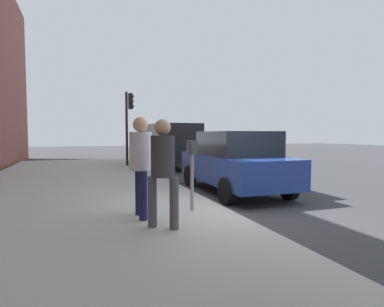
{
  "coord_description": "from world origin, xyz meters",
  "views": [
    {
      "loc": [
        -6.0,
        2.87,
        1.69
      ],
      "look_at": [
        0.33,
        0.56,
        1.27
      ],
      "focal_mm": 28.98,
      "sensor_mm": 36.0,
      "label": 1
    }
  ],
  "objects_px": {
    "pedestrian_at_meter": "(141,158)",
    "parked_van_far": "(167,143)",
    "parked_sedan_near": "(235,162)",
    "traffic_signal": "(129,116)",
    "pedestrian_bystander": "(163,164)",
    "parking_meter": "(192,160)"
  },
  "relations": [
    {
      "from": "pedestrian_at_meter",
      "to": "parked_van_far",
      "type": "height_order",
      "value": "parked_van_far"
    },
    {
      "from": "parked_sedan_near",
      "to": "pedestrian_at_meter",
      "type": "bearing_deg",
      "value": 126.31
    },
    {
      "from": "parked_van_far",
      "to": "traffic_signal",
      "type": "distance_m",
      "value": 2.33
    },
    {
      "from": "pedestrian_bystander",
      "to": "parked_sedan_near",
      "type": "distance_m",
      "value": 4.3
    },
    {
      "from": "pedestrian_bystander",
      "to": "parking_meter",
      "type": "bearing_deg",
      "value": -3.26
    },
    {
      "from": "parking_meter",
      "to": "parked_sedan_near",
      "type": "height_order",
      "value": "parked_sedan_near"
    },
    {
      "from": "parked_sedan_near",
      "to": "parked_van_far",
      "type": "xyz_separation_m",
      "value": [
        7.36,
        -0.0,
        0.36
      ]
    },
    {
      "from": "pedestrian_at_meter",
      "to": "parked_sedan_near",
      "type": "xyz_separation_m",
      "value": [
        2.33,
        -3.17,
        -0.37
      ]
    },
    {
      "from": "traffic_signal",
      "to": "parked_sedan_near",
      "type": "bearing_deg",
      "value": -165.37
    },
    {
      "from": "pedestrian_at_meter",
      "to": "traffic_signal",
      "type": "bearing_deg",
      "value": 82.87
    },
    {
      "from": "parked_van_far",
      "to": "pedestrian_at_meter",
      "type": "bearing_deg",
      "value": 161.88
    },
    {
      "from": "pedestrian_at_meter",
      "to": "parked_sedan_near",
      "type": "relative_size",
      "value": 0.42
    },
    {
      "from": "parked_sedan_near",
      "to": "parking_meter",
      "type": "bearing_deg",
      "value": 135.69
    },
    {
      "from": "parked_sedan_near",
      "to": "traffic_signal",
      "type": "relative_size",
      "value": 1.23
    },
    {
      "from": "parked_sedan_near",
      "to": "traffic_signal",
      "type": "distance_m",
      "value": 7.81
    },
    {
      "from": "pedestrian_at_meter",
      "to": "traffic_signal",
      "type": "height_order",
      "value": "traffic_signal"
    },
    {
      "from": "traffic_signal",
      "to": "pedestrian_bystander",
      "type": "bearing_deg",
      "value": 174.41
    },
    {
      "from": "pedestrian_bystander",
      "to": "parked_van_far",
      "type": "xyz_separation_m",
      "value": [
        10.46,
        -2.95,
        0.05
      ]
    },
    {
      "from": "parking_meter",
      "to": "traffic_signal",
      "type": "relative_size",
      "value": 0.39
    },
    {
      "from": "pedestrian_at_meter",
      "to": "parked_sedan_near",
      "type": "height_order",
      "value": "pedestrian_at_meter"
    },
    {
      "from": "parked_sedan_near",
      "to": "traffic_signal",
      "type": "bearing_deg",
      "value": 14.63
    },
    {
      "from": "pedestrian_at_meter",
      "to": "pedestrian_bystander",
      "type": "bearing_deg",
      "value": -74.48
    }
  ]
}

